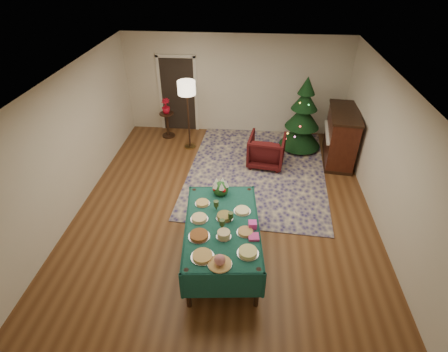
# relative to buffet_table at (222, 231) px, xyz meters

# --- Properties ---
(room_shell) EXTENTS (7.00, 7.00, 7.00)m
(room_shell) POSITION_rel_buffet_table_xyz_m (-0.07, 1.47, 0.70)
(room_shell) COLOR #593319
(room_shell) RESTS_ON ground
(doorway) EXTENTS (1.08, 0.04, 2.16)m
(doorway) POSITION_rel_buffet_table_xyz_m (-1.67, 4.95, 0.45)
(doorway) COLOR black
(doorway) RESTS_ON ground
(rug) EXTENTS (3.46, 4.40, 0.02)m
(rug) POSITION_rel_buffet_table_xyz_m (0.58, 2.87, -0.64)
(rug) COLOR #1A1550
(rug) RESTS_ON ground
(buffet_table) EXTENTS (1.42, 2.19, 0.81)m
(buffet_table) POSITION_rel_buffet_table_xyz_m (0.00, 0.00, 0.00)
(buffet_table) COLOR black
(buffet_table) RESTS_ON ground
(platter_0) EXTENTS (0.35, 0.35, 0.05)m
(platter_0) POSITION_rel_buffet_table_xyz_m (-0.22, -0.73, 0.18)
(platter_0) COLOR silver
(platter_0) RESTS_ON buffet_table
(platter_1) EXTENTS (0.35, 0.35, 0.18)m
(platter_1) POSITION_rel_buffet_table_xyz_m (0.04, -0.85, 0.23)
(platter_1) COLOR silver
(platter_1) RESTS_ON buffet_table
(platter_2) EXTENTS (0.32, 0.32, 0.07)m
(platter_2) POSITION_rel_buffet_table_xyz_m (0.44, -0.61, 0.19)
(platter_2) COLOR silver
(platter_2) RESTS_ON buffet_table
(platter_3) EXTENTS (0.34, 0.34, 0.06)m
(platter_3) POSITION_rel_buffet_table_xyz_m (-0.33, -0.32, 0.19)
(platter_3) COLOR silver
(platter_3) RESTS_ON buffet_table
(platter_4) EXTENTS (0.23, 0.23, 0.11)m
(platter_4) POSITION_rel_buffet_table_xyz_m (0.05, -0.30, 0.21)
(platter_4) COLOR silver
(platter_4) RESTS_ON buffet_table
(platter_5) EXTENTS (0.28, 0.28, 0.05)m
(platter_5) POSITION_rel_buffet_table_xyz_m (0.38, -0.17, 0.18)
(platter_5) COLOR silver
(platter_5) RESTS_ON buffet_table
(platter_6) EXTENTS (0.29, 0.29, 0.06)m
(platter_6) POSITION_rel_buffet_table_xyz_m (-0.38, 0.08, 0.19)
(platter_6) COLOR silver
(platter_6) RESTS_ON buffet_table
(platter_7) EXTENTS (0.29, 0.29, 0.08)m
(platter_7) POSITION_rel_buffet_table_xyz_m (0.03, 0.15, 0.20)
(platter_7) COLOR silver
(platter_7) RESTS_ON buffet_table
(platter_8) EXTENTS (0.29, 0.29, 0.05)m
(platter_8) POSITION_rel_buffet_table_xyz_m (0.31, 0.34, 0.18)
(platter_8) COLOR silver
(platter_8) RESTS_ON buffet_table
(platter_9) EXTENTS (0.26, 0.26, 0.05)m
(platter_9) POSITION_rel_buffet_table_xyz_m (-0.39, 0.49, 0.18)
(platter_9) COLOR silver
(platter_9) RESTS_ON buffet_table
(goblet_0) EXTENTS (0.09, 0.09, 0.19)m
(goblet_0) POSITION_rel_buffet_table_xyz_m (-0.13, 0.34, 0.26)
(goblet_0) COLOR #2D471E
(goblet_0) RESTS_ON buffet_table
(goblet_1) EXTENTS (0.09, 0.09, 0.19)m
(goblet_1) POSITION_rel_buffet_table_xyz_m (0.13, 0.07, 0.26)
(goblet_1) COLOR #2D471E
(goblet_1) RESTS_ON buffet_table
(goblet_2) EXTENTS (0.09, 0.09, 0.19)m
(goblet_2) POSITION_rel_buffet_table_xyz_m (0.01, -0.12, 0.26)
(goblet_2) COLOR #2D471E
(goblet_2) RESTS_ON buffet_table
(napkin_stack) EXTENTS (0.18, 0.18, 0.04)m
(napkin_stack) POSITION_rel_buffet_table_xyz_m (0.52, -0.28, 0.18)
(napkin_stack) COLOR #D53B91
(napkin_stack) RESTS_ON buffet_table
(gift_box) EXTENTS (0.14, 0.14, 0.11)m
(gift_box) POSITION_rel_buffet_table_xyz_m (0.49, -0.03, 0.22)
(gift_box) COLOR #DF3DB3
(gift_box) RESTS_ON buffet_table
(centerpiece) EXTENTS (0.29, 0.29, 0.34)m
(centerpiece) POSITION_rel_buffet_table_xyz_m (-0.10, 0.81, 0.30)
(centerpiece) COLOR #1E4C1E
(centerpiece) RESTS_ON buffet_table
(armchair) EXTENTS (0.95, 0.90, 0.86)m
(armchair) POSITION_rel_buffet_table_xyz_m (0.80, 3.18, -0.22)
(armchair) COLOR #420E0F
(armchair) RESTS_ON ground
(floor_lamp) EXTENTS (0.44, 0.44, 1.81)m
(floor_lamp) POSITION_rel_buffet_table_xyz_m (-1.21, 3.88, 0.89)
(floor_lamp) COLOR #A57F3F
(floor_lamp) RESTS_ON ground
(side_table) EXTENTS (0.39, 0.39, 0.70)m
(side_table) POSITION_rel_buffet_table_xyz_m (-1.93, 4.45, -0.31)
(side_table) COLOR black
(side_table) RESTS_ON ground
(potted_plant) EXTENTS (0.23, 0.41, 0.23)m
(potted_plant) POSITION_rel_buffet_table_xyz_m (-1.93, 4.45, 0.17)
(potted_plant) COLOR red
(potted_plant) RESTS_ON side_table
(christmas_tree) EXTENTS (1.25, 1.25, 1.95)m
(christmas_tree) POSITION_rel_buffet_table_xyz_m (1.70, 4.08, 0.22)
(christmas_tree) COLOR black
(christmas_tree) RESTS_ON ground
(piano) EXTENTS (0.86, 1.57, 1.30)m
(piano) POSITION_rel_buffet_table_xyz_m (2.59, 3.58, -0.02)
(piano) COLOR black
(piano) RESTS_ON ground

